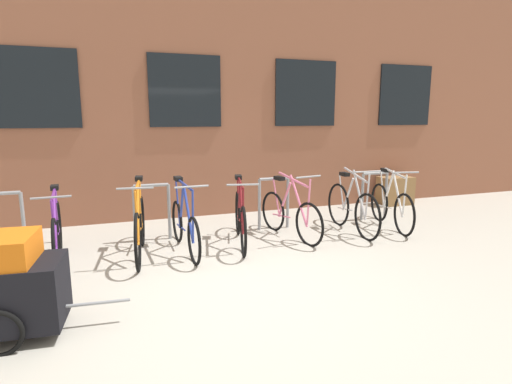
% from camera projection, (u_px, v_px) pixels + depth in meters
% --- Properties ---
extents(ground_plane, '(42.00, 42.00, 0.00)m').
position_uv_depth(ground_plane, '(238.00, 279.00, 4.83)').
color(ground_plane, '#B2ADA0').
extents(storefront_building, '(28.00, 5.94, 4.68)m').
position_uv_depth(storefront_building, '(165.00, 98.00, 10.10)').
color(storefront_building, brown).
rests_on(storefront_building, ground).
extents(bike_rack, '(6.56, 0.05, 0.88)m').
position_uv_depth(bike_rack, '(216.00, 202.00, 6.56)').
color(bike_rack, gray).
rests_on(bike_rack, ground).
extents(bicycle_purple, '(0.44, 1.79, 0.98)m').
position_uv_depth(bicycle_purple, '(57.00, 232.00, 5.39)').
color(bicycle_purple, black).
rests_on(bicycle_purple, ground).
extents(bicycle_orange, '(0.44, 1.81, 1.07)m').
position_uv_depth(bicycle_orange, '(140.00, 227.00, 5.58)').
color(bicycle_orange, black).
rests_on(bicycle_orange, ground).
extents(bicycle_white, '(0.51, 1.64, 1.04)m').
position_uv_depth(bicycle_white, '(391.00, 205.00, 7.02)').
color(bicycle_white, black).
rests_on(bicycle_white, ground).
extents(bicycle_silver, '(0.44, 1.70, 1.09)m').
position_uv_depth(bicycle_silver, '(352.00, 208.00, 6.75)').
color(bicycle_silver, black).
rests_on(bicycle_silver, ground).
extents(bicycle_pink, '(0.48, 1.64, 1.05)m').
position_uv_depth(bicycle_pink, '(290.00, 214.00, 6.45)').
color(bicycle_pink, black).
rests_on(bicycle_pink, ground).
extents(bicycle_blue, '(0.44, 1.71, 1.04)m').
position_uv_depth(bicycle_blue, '(185.00, 226.00, 5.77)').
color(bicycle_blue, black).
rests_on(bicycle_blue, ground).
extents(bicycle_maroon, '(0.55, 1.77, 1.01)m').
position_uv_depth(bicycle_maroon, '(240.00, 218.00, 6.12)').
color(bicycle_maroon, black).
rests_on(bicycle_maroon, ground).
extents(bike_trailer, '(1.47, 0.73, 0.92)m').
position_uv_depth(bike_trailer, '(4.00, 285.00, 3.50)').
color(bike_trailer, black).
rests_on(bike_trailer, ground).
extents(planter_box, '(0.70, 0.44, 0.60)m').
position_uv_depth(planter_box, '(395.00, 191.00, 8.87)').
color(planter_box, olive).
rests_on(planter_box, ground).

